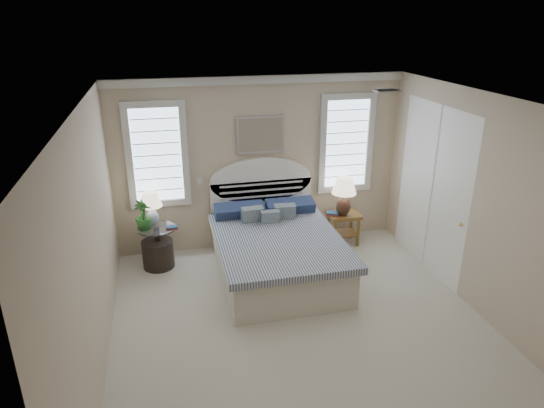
{
  "coord_description": "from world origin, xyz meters",
  "views": [
    {
      "loc": [
        -1.48,
        -4.6,
        3.55
      ],
      "look_at": [
        -0.16,
        1.0,
        1.27
      ],
      "focal_mm": 32.0,
      "sensor_mm": 36.0,
      "label": 1
    }
  ],
  "objects": [
    {
      "name": "floor_pot",
      "position": [
        -1.66,
        2.04,
        0.21
      ],
      "size": [
        0.57,
        0.57,
        0.42
      ],
      "primitive_type": "cylinder",
      "rotation": [
        0.0,
        0.0,
        0.28
      ],
      "color": "black",
      "rests_on": "floor"
    },
    {
      "name": "ceiling",
      "position": [
        0.0,
        0.0,
        2.7
      ],
      "size": [
        4.5,
        5.0,
        0.01
      ],
      "primitive_type": "cube",
      "color": "silver",
      "rests_on": "wall_back"
    },
    {
      "name": "closet_door",
      "position": [
        2.23,
        1.2,
        1.2
      ],
      "size": [
        0.02,
        1.8,
        2.4
      ],
      "primitive_type": "cube",
      "color": "white",
      "rests_on": "floor"
    },
    {
      "name": "books_right",
      "position": [
        1.1,
        2.13,
        0.56
      ],
      "size": [
        0.24,
        0.21,
        0.05
      ],
      "rotation": [
        0.0,
        0.0,
        -0.4
      ],
      "color": "maroon",
      "rests_on": "nightstand_right"
    },
    {
      "name": "books_left",
      "position": [
        -1.43,
        1.95,
        0.65
      ],
      "size": [
        0.18,
        0.14,
        0.04
      ],
      "rotation": [
        0.0,
        0.0,
        0.15
      ],
      "color": "maroon",
      "rests_on": "side_table_left"
    },
    {
      "name": "hvac_vent",
      "position": [
        1.2,
        0.8,
        2.68
      ],
      "size": [
        0.3,
        0.2,
        0.02
      ],
      "primitive_type": "cube",
      "color": "#B2B2B2",
      "rests_on": "ceiling"
    },
    {
      "name": "window_left",
      "position": [
        -1.55,
        2.48,
        1.6
      ],
      "size": [
        0.9,
        0.06,
        1.6
      ],
      "primitive_type": "cube",
      "color": "#C9E3FF",
      "rests_on": "wall_back"
    },
    {
      "name": "potted_plant",
      "position": [
        -1.81,
        2.03,
        0.85
      ],
      "size": [
        0.27,
        0.27,
        0.44
      ],
      "primitive_type": "imported",
      "rotation": [
        0.0,
        0.0,
        0.08
      ],
      "color": "#427E32",
      "rests_on": "side_table_left"
    },
    {
      "name": "lamp_left",
      "position": [
        -1.7,
        2.14,
        0.95
      ],
      "size": [
        0.39,
        0.39,
        0.53
      ],
      "rotation": [
        0.0,
        0.0,
        0.23
      ],
      "color": "white",
      "rests_on": "side_table_left"
    },
    {
      "name": "crown_molding",
      "position": [
        0.0,
        2.46,
        2.64
      ],
      "size": [
        4.5,
        0.08,
        0.12
      ],
      "primitive_type": "cube",
      "color": "silver",
      "rests_on": "wall_back"
    },
    {
      "name": "floor",
      "position": [
        0.0,
        0.0,
        0.0
      ],
      "size": [
        4.5,
        5.0,
        0.01
      ],
      "primitive_type": "cube",
      "color": "beige",
      "rests_on": "ground"
    },
    {
      "name": "side_table_left",
      "position": [
        -1.65,
        2.05,
        0.39
      ],
      "size": [
        0.56,
        0.56,
        0.63
      ],
      "color": "black",
      "rests_on": "floor"
    },
    {
      "name": "wall_back",
      "position": [
        0.0,
        2.5,
        1.35
      ],
      "size": [
        4.5,
        0.02,
        2.7
      ],
      "primitive_type": "cube",
      "color": "#C2B091",
      "rests_on": "floor"
    },
    {
      "name": "window_right",
      "position": [
        1.4,
        2.48,
        1.6
      ],
      "size": [
        0.9,
        0.06,
        1.6
      ],
      "primitive_type": "cube",
      "color": "#C9E3FF",
      "rests_on": "wall_back"
    },
    {
      "name": "wall_left",
      "position": [
        -2.25,
        0.0,
        1.35
      ],
      "size": [
        0.02,
        5.0,
        2.7
      ],
      "primitive_type": "cube",
      "color": "#C2B091",
      "rests_on": "floor"
    },
    {
      "name": "lamp_right",
      "position": [
        1.26,
        2.11,
        0.92
      ],
      "size": [
        0.49,
        0.49,
        0.63
      ],
      "rotation": [
        0.0,
        0.0,
        -0.33
      ],
      "color": "black",
      "rests_on": "nightstand_right"
    },
    {
      "name": "switch_plate",
      "position": [
        -0.95,
        2.48,
        1.15
      ],
      "size": [
        0.08,
        0.01,
        0.12
      ],
      "primitive_type": "cube",
      "color": "silver",
      "rests_on": "wall_back"
    },
    {
      "name": "nightstand_right",
      "position": [
        1.3,
        2.15,
        0.39
      ],
      "size": [
        0.5,
        0.4,
        0.53
      ],
      "color": "brown",
      "rests_on": "floor"
    },
    {
      "name": "bed",
      "position": [
        0.0,
        1.46,
        0.39
      ],
      "size": [
        1.72,
        2.28,
        1.47
      ],
      "color": "beige",
      "rests_on": "floor"
    },
    {
      "name": "painting",
      "position": [
        0.0,
        2.46,
        1.82
      ],
      "size": [
        0.74,
        0.04,
        0.58
      ],
      "primitive_type": "cube",
      "color": "silver",
      "rests_on": "wall_back"
    },
    {
      "name": "wall_right",
      "position": [
        2.25,
        0.0,
        1.35
      ],
      "size": [
        0.02,
        5.0,
        2.7
      ],
      "primitive_type": "cube",
      "color": "#C2B091",
      "rests_on": "floor"
    }
  ]
}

